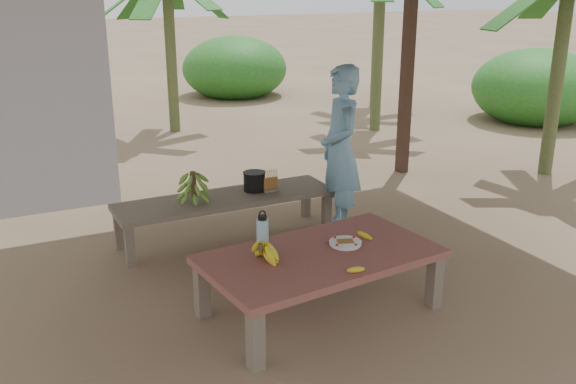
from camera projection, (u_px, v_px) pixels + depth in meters
name	position (u px, v px, depth m)	size (l,w,h in m)	color
ground	(294.00, 277.00, 5.67)	(80.00, 80.00, 0.00)	brown
work_table	(320.00, 261.00, 4.96)	(1.90, 1.19, 0.50)	brown
bench	(226.00, 202.00, 6.40)	(2.21, 0.62, 0.45)	brown
ripe_banana_bunch	(261.00, 252.00, 4.76)	(0.26, 0.22, 0.16)	yellow
plate	(345.00, 243.00, 5.08)	(0.26, 0.26, 0.04)	white
loose_banana_front	(356.00, 270.00, 4.61)	(0.04, 0.16, 0.04)	yellow
loose_banana_side	(365.00, 235.00, 5.22)	(0.04, 0.15, 0.04)	yellow
water_flask	(263.00, 234.00, 4.92)	(0.09, 0.09, 0.34)	teal
green_banana_stalk	(193.00, 186.00, 6.19)	(0.28, 0.28, 0.32)	#598C2D
cooking_pot	(254.00, 182.00, 6.54)	(0.22, 0.22, 0.19)	black
skewer_rack	(271.00, 180.00, 6.50)	(0.18, 0.08, 0.24)	#A57F47
woman	(340.00, 151.00, 6.46)	(0.63, 0.41, 1.73)	#679DC4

